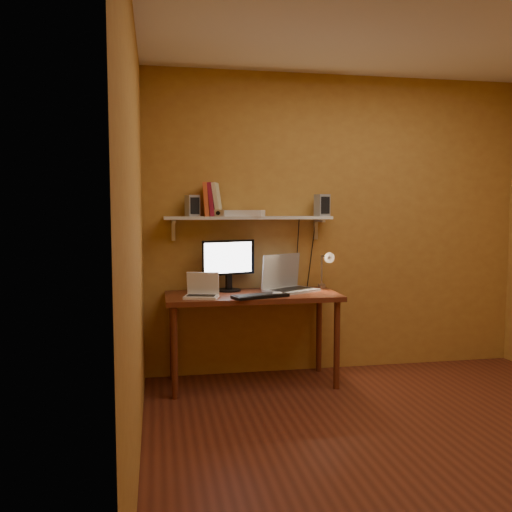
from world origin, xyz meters
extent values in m
cube|color=maroon|center=(0.00, 0.00, -0.01)|extent=(3.40, 3.20, 0.02)
cube|color=silver|center=(0.00, 0.00, 2.61)|extent=(3.40, 3.20, 0.02)
cube|color=#BB8939|center=(0.00, 1.61, 1.30)|extent=(3.40, 0.02, 2.60)
cube|color=#BB8939|center=(-1.71, 0.00, 1.30)|extent=(0.02, 3.20, 2.60)
cube|color=maroon|center=(-0.83, 1.28, 0.73)|extent=(1.40, 0.60, 0.04)
cylinder|color=maroon|center=(-1.47, 1.04, 0.35)|extent=(0.05, 0.05, 0.71)
cylinder|color=maroon|center=(-0.19, 1.04, 0.35)|extent=(0.05, 0.05, 0.71)
cylinder|color=maroon|center=(-1.47, 1.52, 0.35)|extent=(0.05, 0.05, 0.71)
cylinder|color=maroon|center=(-0.19, 1.52, 0.35)|extent=(0.05, 0.05, 0.71)
cube|color=silver|center=(-0.83, 1.47, 1.36)|extent=(1.40, 0.25, 0.02)
cube|color=silver|center=(-1.45, 1.58, 1.26)|extent=(0.03, 0.03, 0.18)
cube|color=silver|center=(-0.21, 1.58, 1.26)|extent=(0.03, 0.03, 0.18)
cylinder|color=black|center=(-1.00, 1.46, 0.76)|extent=(0.25, 0.25, 0.01)
cube|color=black|center=(-1.00, 1.46, 0.83)|extent=(0.05, 0.05, 0.15)
cube|color=black|center=(-1.00, 1.46, 1.03)|extent=(0.46, 0.18, 0.29)
cube|color=white|center=(-1.00, 1.44, 1.03)|extent=(0.41, 0.14, 0.25)
cube|color=#919399|center=(-0.49, 1.34, 0.76)|extent=(0.50, 0.45, 0.02)
cube|color=black|center=(-0.49, 1.34, 0.77)|extent=(0.38, 0.31, 0.00)
cube|color=#919399|center=(-0.55, 1.45, 0.91)|extent=(0.37, 0.24, 0.29)
cube|color=#172648|center=(-0.55, 1.45, 0.91)|extent=(0.32, 0.20, 0.24)
cube|color=white|center=(-1.25, 1.14, 0.76)|extent=(0.29, 0.24, 0.02)
cube|color=black|center=(-1.25, 1.14, 0.77)|extent=(0.23, 0.15, 0.00)
cube|color=white|center=(-1.23, 1.21, 0.86)|extent=(0.25, 0.11, 0.18)
cube|color=black|center=(-1.23, 1.21, 0.86)|extent=(0.22, 0.08, 0.15)
cube|color=black|center=(-0.80, 1.08, 0.76)|extent=(0.47, 0.28, 0.02)
ellipsoid|color=white|center=(-0.66, 1.11, 0.77)|extent=(0.11, 0.07, 0.04)
cube|color=silver|center=(-0.17, 1.52, 0.74)|extent=(0.05, 0.06, 0.08)
cylinder|color=silver|center=(-0.17, 1.52, 0.89)|extent=(0.02, 0.02, 0.28)
cylinder|color=silver|center=(-0.17, 1.44, 1.03)|extent=(0.01, 0.16, 0.01)
cone|color=silver|center=(-0.17, 1.36, 1.03)|extent=(0.09, 0.09, 0.09)
sphere|color=#FFE0A5|center=(-0.17, 1.34, 1.03)|extent=(0.04, 0.04, 0.04)
cube|color=#919399|center=(-1.29, 1.48, 1.46)|extent=(0.12, 0.12, 0.17)
cube|color=#919399|center=(-0.19, 1.47, 1.47)|extent=(0.13, 0.13, 0.19)
cube|color=orange|center=(-1.16, 1.49, 1.51)|extent=(0.10, 0.20, 0.28)
cube|color=maroon|center=(-1.12, 1.49, 1.51)|extent=(0.11, 0.20, 0.28)
cube|color=beige|center=(-1.09, 1.49, 1.51)|extent=(0.12, 0.20, 0.28)
cube|color=silver|center=(-1.09, 1.40, 1.40)|extent=(0.10, 0.05, 0.06)
cylinder|color=black|center=(-1.09, 1.38, 1.40)|extent=(0.04, 0.03, 0.03)
cube|color=white|center=(-0.86, 1.47, 1.40)|extent=(0.36, 0.30, 0.05)
camera|label=1|loc=(-1.59, -3.00, 1.44)|focal=38.00mm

